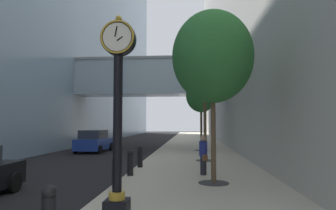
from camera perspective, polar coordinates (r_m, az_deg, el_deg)
The scene contains 11 objects.
ground_plane at distance 28.69m, azimuth -1.08°, elevation -8.06°, with size 110.00×110.00×0.00m, color black.
sidewalk_right at distance 31.55m, azimuth 4.99°, elevation -7.51°, with size 6.07×80.00×0.14m, color #BCB29E.
street_clock at distance 7.26m, azimuth -9.56°, elevation 0.36°, with size 0.84×0.55×4.77m.
bollard_third at distance 10.31m, azimuth -9.91°, elevation -12.32°, with size 0.26×0.26×1.05m.
bollard_fourth at distance 12.57m, azimuth -7.20°, elevation -10.73°, with size 0.26×0.26×1.05m.
bollard_fifth at distance 14.87m, azimuth -5.35°, elevation -9.62°, with size 0.26×0.26×1.05m.
street_tree_near at distance 11.21m, azimuth 8.49°, elevation 9.04°, with size 2.97×2.97×6.29m.
street_tree_mid_near at distance 17.73m, azimuth 6.99°, elevation 7.50°, with size 2.61×2.61×7.05m.
street_tree_mid_far at distance 23.97m, azimuth 6.33°, elevation 1.88°, with size 2.42×2.42×5.80m.
pedestrian_walking at distance 12.71m, azimuth 6.75°, elevation -9.31°, with size 0.42×0.51×1.62m.
car_blue_near at distance 24.59m, azimuth -13.93°, elevation -6.76°, with size 2.24×4.08×1.75m.
Camera 1 is at (2.76, -1.47, 2.28)m, focal length 31.95 mm.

